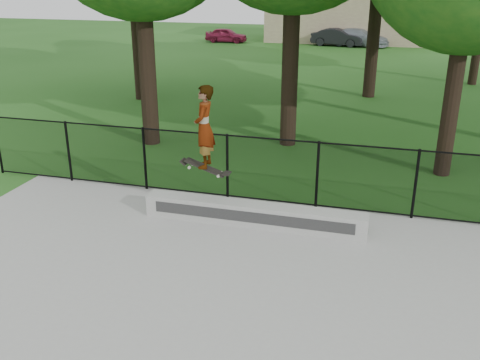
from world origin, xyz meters
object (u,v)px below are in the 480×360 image
(car_b, at_px, (338,37))
(car_c, at_px, (359,37))
(grind_ledge, at_px, (253,214))
(car_a, at_px, (226,35))
(skater_airborne, at_px, (204,129))

(car_b, bearing_deg, car_c, -72.79)
(car_c, bearing_deg, grind_ledge, -167.74)
(car_a, xyz_separation_m, car_c, (9.71, 0.28, 0.08))
(car_b, distance_m, car_c, 1.49)
(car_c, height_order, skater_airborne, skater_airborne)
(car_a, bearing_deg, skater_airborne, -162.22)
(car_b, xyz_separation_m, skater_airborne, (0.46, -29.92, 1.42))
(car_b, bearing_deg, car_a, 98.32)
(car_b, distance_m, skater_airborne, 29.95)
(car_b, bearing_deg, grind_ledge, -169.24)
(skater_airborne, bearing_deg, grind_ledge, 6.42)
(car_a, xyz_separation_m, car_b, (8.24, 0.04, 0.08))
(car_a, bearing_deg, grind_ledge, -160.47)
(car_b, relative_size, skater_airborne, 1.82)
(grind_ledge, bearing_deg, skater_airborne, -173.58)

